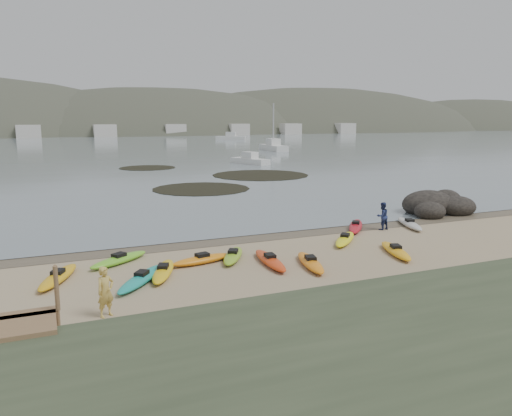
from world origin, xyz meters
name	(u,v)px	position (x,y,z in m)	size (l,w,h in m)	color
ground	(256,235)	(0.00, 0.00, 0.00)	(600.00, 600.00, 0.00)	tan
wet_sand	(258,236)	(0.00, -0.30, 0.00)	(60.00, 60.00, 0.00)	brown
water	(60,128)	(0.00, 300.00, 0.01)	(1200.00, 1200.00, 0.00)	slate
stairs	(24,339)	(-11.00, -11.62, 1.05)	(1.50, 2.70, 2.10)	olive
kayaks	(265,253)	(-1.22, -3.93, 0.17)	(21.06, 8.65, 0.34)	#FFB015
person_west	(106,292)	(-8.75, -8.35, 0.82)	(0.60, 0.39, 1.65)	#D1B353
person_east	(382,216)	(7.10, -1.52, 0.79)	(0.76, 0.59, 1.57)	navy
rock_cluster	(437,209)	(13.70, 1.25, 0.25)	(5.34, 3.93, 1.83)	black
kelp_mats	(217,177)	(6.56, 25.95, 0.03)	(18.66, 28.31, 0.04)	black
moored_boats	(101,146)	(0.33, 79.39, 0.60)	(86.19, 76.91, 1.37)	silver
far_hills	(166,168)	(39.38, 193.97, -15.93)	(550.00, 135.00, 80.00)	#384235
far_town	(96,131)	(6.00, 145.00, 2.00)	(199.00, 5.00, 4.00)	beige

